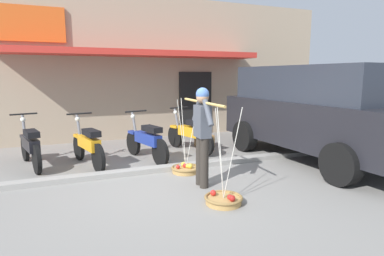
{
  "coord_description": "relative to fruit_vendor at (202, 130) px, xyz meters",
  "views": [
    {
      "loc": [
        -1.88,
        -5.35,
        1.9
      ],
      "look_at": [
        0.57,
        0.6,
        0.85
      ],
      "focal_mm": 30.46,
      "sensor_mm": 36.0,
      "label": 1
    }
  ],
  "objects": [
    {
      "name": "wooden_crate",
      "position": [
        1.34,
        2.84,
        -0.82
      ],
      "size": [
        0.44,
        0.36,
        0.32
      ],
      "primitive_type": "cube",
      "color": "olive",
      "rests_on": "ground"
    },
    {
      "name": "ground_plane",
      "position": [
        -0.34,
        0.42,
        -0.98
      ],
      "size": [
        90.0,
        90.0,
        0.0
      ],
      "primitive_type": "plane",
      "color": "gray"
    },
    {
      "name": "sidewalk_curb",
      "position": [
        -0.34,
        1.12,
        -0.93
      ],
      "size": [
        20.0,
        0.24,
        0.1
      ],
      "primitive_type": "cube",
      "color": "gray",
      "rests_on": "ground"
    },
    {
      "name": "fruit_basket_left_side",
      "position": [
        -0.03,
        -0.85,
        -0.9
      ],
      "size": [
        0.58,
        0.58,
        1.45
      ],
      "color": "#B2894C",
      "rests_on": "ground"
    },
    {
      "name": "storefront_building",
      "position": [
        -0.1,
        7.18,
        1.12
      ],
      "size": [
        13.0,
        6.0,
        4.2
      ],
      "color": "tan",
      "rests_on": "ground"
    },
    {
      "name": "motorcycle_third_in_row",
      "position": [
        -0.45,
        2.03,
        -0.52
      ],
      "size": [
        0.64,
        1.78,
        1.09
      ],
      "color": "black",
      "rests_on": "ground"
    },
    {
      "name": "fruit_basket_right_side",
      "position": [
        0.03,
        0.85,
        -0.9
      ],
      "size": [
        0.58,
        0.58,
        1.45
      ],
      "color": "#B2894C",
      "rests_on": "ground"
    },
    {
      "name": "motorcycle_end_of_row",
      "position": [
        0.77,
        2.46,
        -0.52
      ],
      "size": [
        0.65,
        1.78,
        1.09
      ],
      "color": "black",
      "rests_on": "ground"
    },
    {
      "name": "parked_truck",
      "position": [
        3.1,
        0.65,
        0.15
      ],
      "size": [
        2.33,
        4.89,
        2.1
      ],
      "color": "black",
      "rests_on": "ground"
    },
    {
      "name": "fruit_vendor",
      "position": [
        0.0,
        0.0,
        0.0
      ],
      "size": [
        0.22,
        1.7,
        1.7
      ],
      "color": "#2D2823",
      "rests_on": "ground"
    },
    {
      "name": "motorcycle_second_in_row",
      "position": [
        -1.7,
        2.04,
        -0.52
      ],
      "size": [
        0.62,
        1.79,
        1.09
      ],
      "color": "black",
      "rests_on": "ground"
    },
    {
      "name": "motorcycle_nearest_shop",
      "position": [
        -2.81,
        2.42,
        -0.52
      ],
      "size": [
        0.63,
        1.79,
        1.09
      ],
      "color": "black",
      "rests_on": "ground"
    }
  ]
}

